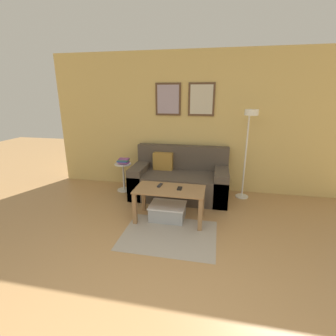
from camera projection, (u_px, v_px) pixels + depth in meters
name	position (u px, v px, depth m)	size (l,w,h in m)	color
wall_back	(196.00, 123.00, 4.53)	(5.60, 0.09, 2.55)	#D6B76B
area_rug	(169.00, 235.00, 3.25)	(1.24, 0.95, 0.01)	#A39989
couch	(180.00, 180.00, 4.44)	(1.70, 0.86, 0.88)	#4C4238
coffee_table	(170.00, 195.00, 3.54)	(1.01, 0.51, 0.49)	#997047
storage_bin	(168.00, 211.00, 3.65)	(0.53, 0.40, 0.23)	#9EA3A8
floor_lamp	(249.00, 136.00, 3.98)	(0.23, 0.45, 1.58)	white
side_table	(124.00, 175.00, 4.67)	(0.31, 0.31, 0.54)	silver
book_stack	(124.00, 161.00, 4.59)	(0.22, 0.20, 0.10)	#8C4C93
remote_control	(160.00, 185.00, 3.62)	(0.04, 0.15, 0.02)	#232328
cell_phone	(180.00, 188.00, 3.52)	(0.07, 0.14, 0.01)	black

